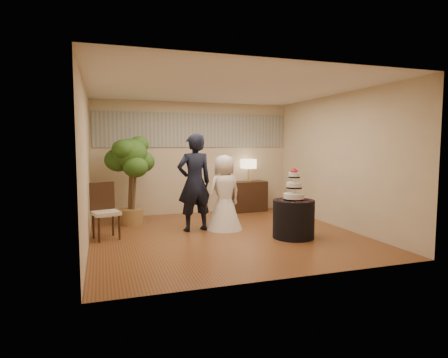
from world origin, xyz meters
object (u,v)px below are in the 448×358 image
object	(u,v)px
ficus_tree	(130,179)
bride	(224,192)
cake_table	(293,219)
wedding_cake	(294,184)
groom	(194,182)
table_lamp	(248,170)
side_chair	(106,211)
console	(248,196)

from	to	relation	value
ficus_tree	bride	bearing A→B (deg)	-31.46
bride	cake_table	xyz separation A→B (m)	(1.01, -1.08, -0.41)
bride	wedding_cake	distance (m)	1.50
groom	table_lamp	distance (m)	2.51
cake_table	table_lamp	world-z (taller)	table_lamp
table_lamp	side_chair	distance (m)	4.06
ficus_tree	side_chair	world-z (taller)	ficus_tree
cake_table	ficus_tree	world-z (taller)	ficus_tree
bride	ficus_tree	bearing A→B (deg)	-46.63
table_lamp	bride	bearing A→B (deg)	-125.08
table_lamp	side_chair	xyz separation A→B (m)	(-3.57, -1.86, -0.56)
wedding_cake	table_lamp	xyz separation A→B (m)	(0.23, 2.85, 0.06)
ficus_tree	side_chair	distance (m)	1.39
groom	side_chair	distance (m)	1.79
wedding_cake	ficus_tree	bearing A→B (deg)	142.14
cake_table	wedding_cake	size ratio (longest dim) A/B	1.29
wedding_cake	side_chair	xyz separation A→B (m)	(-3.34, 0.99, -0.49)
groom	console	xyz separation A→B (m)	(1.85, 1.70, -0.59)
groom	ficus_tree	bearing A→B (deg)	-48.24
groom	side_chair	world-z (taller)	groom
cake_table	wedding_cake	world-z (taller)	wedding_cake
bride	console	xyz separation A→B (m)	(1.24, 1.77, -0.37)
groom	console	world-z (taller)	groom
console	cake_table	bearing A→B (deg)	-98.44
cake_table	ficus_tree	distance (m)	3.60
cake_table	console	world-z (taller)	console
wedding_cake	side_chair	distance (m)	3.52
bride	side_chair	world-z (taller)	bride
wedding_cake	side_chair	world-z (taller)	wedding_cake
console	side_chair	bearing A→B (deg)	-156.36
console	table_lamp	size ratio (longest dim) A/B	1.63
ficus_tree	cake_table	bearing A→B (deg)	-37.86
console	table_lamp	xyz separation A→B (m)	(0.00, 0.00, 0.68)
bride	console	bearing A→B (deg)	-140.25
bride	ficus_tree	xyz separation A→B (m)	(-1.79, 1.10, 0.22)
bride	console	distance (m)	2.19
groom	cake_table	xyz separation A→B (m)	(1.62, -1.15, -0.63)
groom	wedding_cake	bearing A→B (deg)	137.60
groom	bride	world-z (taller)	groom
console	groom	bearing A→B (deg)	-141.27
cake_table	ficus_tree	size ratio (longest dim) A/B	0.39
cake_table	console	size ratio (longest dim) A/B	0.82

